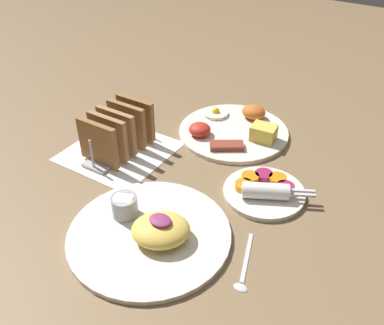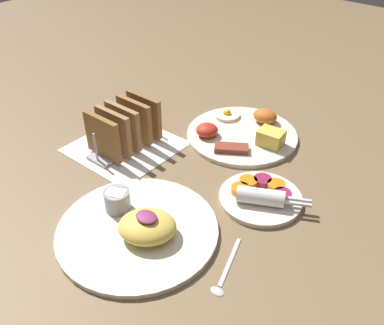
{
  "view_description": "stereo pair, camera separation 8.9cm",
  "coord_description": "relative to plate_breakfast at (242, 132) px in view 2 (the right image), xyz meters",
  "views": [
    {
      "loc": [
        0.39,
        -0.59,
        0.55
      ],
      "look_at": [
        0.0,
        0.02,
        0.03
      ],
      "focal_mm": 40.0,
      "sensor_mm": 36.0,
      "label": 1
    },
    {
      "loc": [
        0.46,
        -0.54,
        0.55
      ],
      "look_at": [
        0.0,
        0.02,
        0.03
      ],
      "focal_mm": 40.0,
      "sensor_mm": 36.0,
      "label": 2
    }
  ],
  "objects": [
    {
      "name": "plate_foreground",
      "position": [
        0.04,
        -0.39,
        0.0
      ],
      "size": [
        0.29,
        0.29,
        0.06
      ],
      "color": "silver",
      "rests_on": "ground_plane"
    },
    {
      "name": "plate_breakfast",
      "position": [
        0.0,
        0.0,
        0.0
      ],
      "size": [
        0.26,
        0.26,
        0.05
      ],
      "color": "silver",
      "rests_on": "ground_plane"
    },
    {
      "name": "napkin_flat",
      "position": [
        -0.18,
        -0.21,
        -0.01
      ],
      "size": [
        0.22,
        0.22,
        0.0
      ],
      "color": "white",
      "rests_on": "ground_plane"
    },
    {
      "name": "ground_plane",
      "position": [
        0.0,
        -0.21,
        -0.01
      ],
      "size": [
        3.0,
        3.0,
        0.0
      ],
      "primitive_type": "plane",
      "color": "brown"
    },
    {
      "name": "teaspoon",
      "position": [
        0.21,
        -0.37,
        -0.01
      ],
      "size": [
        0.05,
        0.12,
        0.01
      ],
      "color": "silver",
      "rests_on": "ground_plane"
    },
    {
      "name": "toast_rack",
      "position": [
        -0.18,
        -0.21,
        0.04
      ],
      "size": [
        0.1,
        0.18,
        0.1
      ],
      "color": "#B7B7BC",
      "rests_on": "ground_plane"
    },
    {
      "name": "plate_condiments",
      "position": [
        0.16,
        -0.17,
        0.0
      ],
      "size": [
        0.18,
        0.16,
        0.04
      ],
      "color": "silver",
      "rests_on": "ground_plane"
    }
  ]
}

